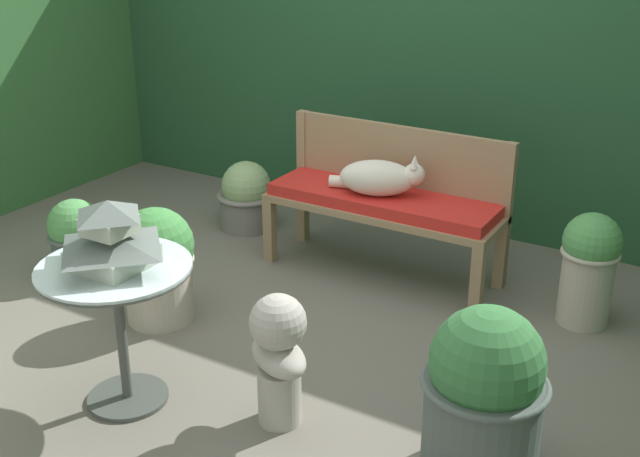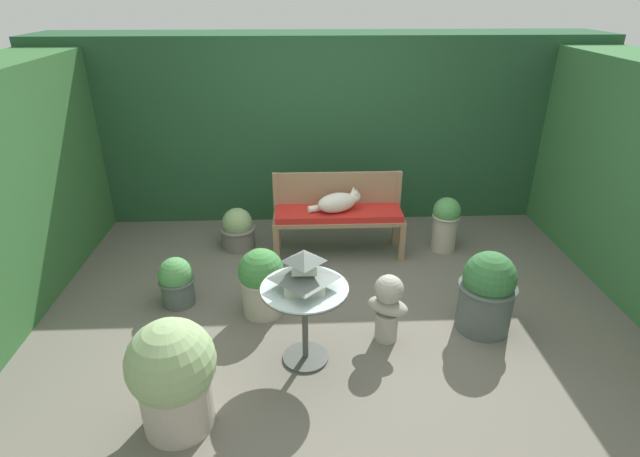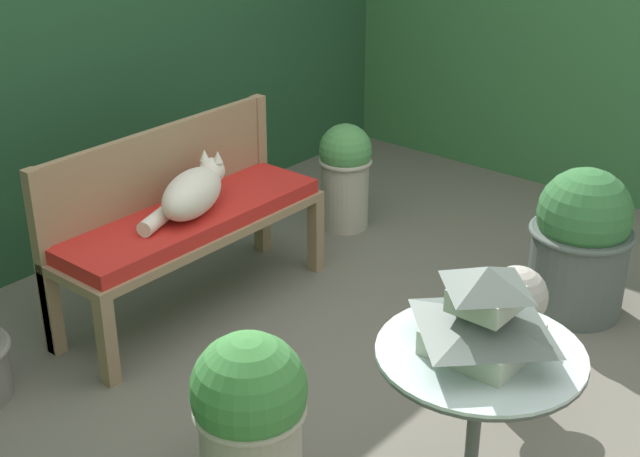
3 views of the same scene
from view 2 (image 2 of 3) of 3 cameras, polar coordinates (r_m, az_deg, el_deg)
name	(u,v)px [view 2 (image 2 of 3)]	position (r m, az deg, el deg)	size (l,w,h in m)	color
ground	(335,309)	(4.42, 1.70, -9.21)	(30.00, 30.00, 0.00)	#666056
foliage_hedge_back	(323,125)	(6.12, 0.30, 11.76)	(6.40, 0.86, 2.08)	#234C2D
garden_bench	(338,217)	(5.12, 2.11, 1.33)	(1.34, 0.42, 0.49)	#937556
bench_backrest	(337,193)	(5.22, 1.98, 4.05)	(1.34, 0.06, 0.83)	#937556
cat	(338,202)	(5.02, 2.03, 3.01)	(0.55, 0.33, 0.23)	silver
patio_table	(305,304)	(3.61, -1.76, -8.57)	(0.63, 0.63, 0.64)	#424742
pagoda_birdhouse	(304,272)	(3.47, -1.81, -5.04)	(0.38, 0.38, 0.28)	#B2BCA8
garden_bust	(388,305)	(3.94, 7.76, -8.61)	(0.37, 0.32, 0.58)	#A39E93
potted_plant_table_near	(173,375)	(3.30, -16.45, -15.75)	(0.55, 0.55, 0.77)	#ADA393
potted_plant_patio_mid	(177,281)	(4.55, -16.07, -5.84)	(0.32, 0.32, 0.45)	#4C5651
potted_plant_bench_left	(446,222)	(5.39, 14.16, 0.72)	(0.29, 0.29, 0.59)	#ADA393
potted_plant_table_far	(487,292)	(4.23, 18.54, -6.91)	(0.47, 0.47, 0.69)	#4C5651
potted_plant_path_edge	(262,281)	(4.24, -6.69, -5.97)	(0.38, 0.38, 0.60)	#ADA393
potted_plant_bench_right	(238,229)	(5.40, -9.38, -0.09)	(0.39, 0.39, 0.44)	slate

